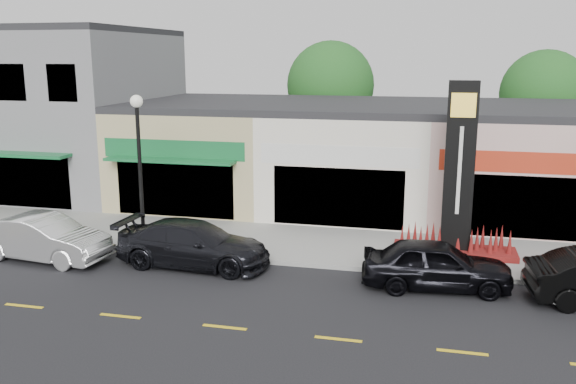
# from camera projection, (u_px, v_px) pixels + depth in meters

# --- Properties ---
(ground) EXTENTS (120.00, 120.00, 0.00)m
(ground) POSITION_uv_depth(u_px,v_px,m) (354.00, 295.00, 18.11)
(ground) COLOR black
(ground) RESTS_ON ground
(sidewalk) EXTENTS (52.00, 4.30, 0.15)m
(sidewalk) POSITION_uv_depth(u_px,v_px,m) (369.00, 248.00, 22.22)
(sidewalk) COLOR gray
(sidewalk) RESTS_ON ground
(curb) EXTENTS (52.00, 0.20, 0.15)m
(curb) POSITION_uv_depth(u_px,v_px,m) (362.00, 269.00, 20.09)
(curb) COLOR gray
(curb) RESTS_ON ground
(building_grey_2story) EXTENTS (12.00, 10.95, 8.30)m
(building_grey_2story) POSITION_uv_depth(u_px,v_px,m) (43.00, 110.00, 32.14)
(building_grey_2story) COLOR slate
(building_grey_2story) RESTS_ON ground
(shop_beige) EXTENTS (7.00, 10.85, 4.80)m
(shop_beige) POSITION_uv_depth(u_px,v_px,m) (214.00, 149.00, 30.37)
(shop_beige) COLOR tan
(shop_beige) RESTS_ON ground
(shop_cream) EXTENTS (7.00, 10.01, 4.80)m
(shop_cream) POSITION_uv_depth(u_px,v_px,m) (354.00, 154.00, 28.81)
(shop_cream) COLOR silver
(shop_cream) RESTS_ON ground
(shop_pink_w) EXTENTS (7.00, 10.01, 4.80)m
(shop_pink_w) POSITION_uv_depth(u_px,v_px,m) (510.00, 160.00, 27.24)
(shop_pink_w) COLOR #D5A7A2
(shop_pink_w) RESTS_ON ground
(tree_rear_west) EXTENTS (5.20, 5.20, 7.83)m
(tree_rear_west) POSITION_uv_depth(u_px,v_px,m) (331.00, 85.00, 36.38)
(tree_rear_west) COLOR #382619
(tree_rear_west) RESTS_ON ground
(tree_rear_mid) EXTENTS (4.80, 4.80, 7.29)m
(tree_rear_mid) POSITION_uv_depth(u_px,v_px,m) (544.00, 94.00, 33.76)
(tree_rear_mid) COLOR #382619
(tree_rear_mid) RESTS_ON ground
(lamp_west_near) EXTENTS (0.44, 0.44, 5.47)m
(lamp_west_near) POSITION_uv_depth(u_px,v_px,m) (139.00, 156.00, 21.52)
(lamp_west_near) COLOR black
(lamp_west_near) RESTS_ON sidewalk
(pylon_sign) EXTENTS (4.20, 1.30, 6.00)m
(pylon_sign) POSITION_uv_depth(u_px,v_px,m) (458.00, 195.00, 20.92)
(pylon_sign) COLOR maroon
(pylon_sign) RESTS_ON sidewalk
(car_white_van) EXTENTS (2.16, 4.89, 1.56)m
(car_white_van) POSITION_uv_depth(u_px,v_px,m) (44.00, 238.00, 21.05)
(car_white_van) COLOR silver
(car_white_van) RESTS_ON ground
(car_dark_sedan) EXTENTS (2.34, 5.31, 1.52)m
(car_dark_sedan) POSITION_uv_depth(u_px,v_px,m) (194.00, 244.00, 20.46)
(car_dark_sedan) COLOR black
(car_dark_sedan) RESTS_ON ground
(car_black_sedan) EXTENTS (2.21, 4.63, 1.53)m
(car_black_sedan) POSITION_uv_depth(u_px,v_px,m) (436.00, 264.00, 18.45)
(car_black_sedan) COLOR black
(car_black_sedan) RESTS_ON ground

